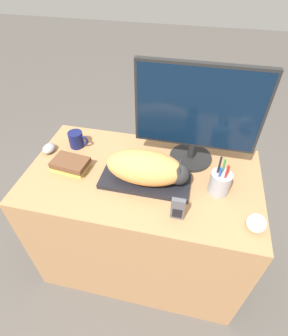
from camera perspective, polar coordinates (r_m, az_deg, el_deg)
name	(u,v)px	position (r m, az deg, el deg)	size (l,w,h in m)	color
ground_plane	(131,303)	(1.77, -2.88, -27.21)	(12.00, 12.00, 0.00)	#4C4742
desk	(142,222)	(1.56, -0.36, -11.63)	(1.13, 0.63, 0.77)	#9E7047
keyboard	(145,181)	(1.22, 0.20, -2.89)	(0.42, 0.17, 0.02)	black
cat	(148,168)	(1.16, 0.93, 0.01)	(0.37, 0.17, 0.15)	#D18C47
monitor	(198,113)	(1.22, 11.59, 11.71)	(0.57, 0.21, 0.50)	black
computer_mouse	(49,148)	(1.48, -19.99, 4.06)	(0.06, 0.08, 0.04)	gray
coffee_mug	(77,139)	(1.46, -14.45, 6.04)	(0.11, 0.08, 0.09)	#141947
pen_cup	(220,182)	(1.21, 16.21, -3.01)	(0.09, 0.09, 0.19)	#939399
baseball	(256,223)	(1.13, 23.25, -11.00)	(0.08, 0.08, 0.08)	silver
phone	(178,209)	(1.07, 7.36, -8.83)	(0.06, 0.02, 0.11)	#4C4C51
book_stack	(70,164)	(1.34, -15.75, 0.84)	(0.19, 0.14, 0.06)	#CCC14C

